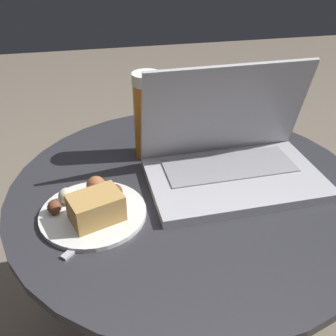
{
  "coord_description": "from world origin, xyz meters",
  "views": [
    {
      "loc": [
        -0.18,
        -0.65,
        1.02
      ],
      "look_at": [
        -0.05,
        -0.03,
        0.61
      ],
      "focal_mm": 42.0,
      "sensor_mm": 36.0,
      "label": 1
    }
  ],
  "objects": [
    {
      "name": "laptop",
      "position": [
        0.1,
        0.02,
        0.59
      ],
      "size": [
        0.36,
        0.24,
        0.24
      ],
      "color": "#B2B2B7",
      "rests_on": "table"
    },
    {
      "name": "snack_plate",
      "position": [
        -0.2,
        -0.06,
        0.56
      ],
      "size": [
        0.2,
        0.2,
        0.06
      ],
      "color": "silver",
      "rests_on": "table"
    },
    {
      "name": "fork",
      "position": [
        -0.18,
        -0.09,
        0.55
      ],
      "size": [
        0.13,
        0.13,
        0.0
      ],
      "color": "#B2B2B7",
      "rests_on": "table"
    },
    {
      "name": "beer_glass",
      "position": [
        -0.06,
        0.14,
        0.64
      ],
      "size": [
        0.06,
        0.06,
        0.2
      ],
      "color": "#C6701E",
      "rests_on": "table"
    },
    {
      "name": "table",
      "position": [
        0.0,
        0.0,
        0.41
      ],
      "size": [
        0.74,
        0.74,
        0.54
      ],
      "color": "#515156",
      "rests_on": "ground_plane"
    }
  ]
}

